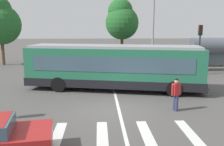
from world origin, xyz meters
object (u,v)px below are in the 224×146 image
Objects in this scene: parked_car_charcoal at (115,59)px; twin_arm_street_lamp at (154,8)px; pedestrian_crossing_street at (176,93)px; bus_stop_shelter at (211,46)px; city_transit_bus at (114,67)px; parked_car_silver at (90,60)px; traffic_light_far_corner at (200,42)px; parked_car_black at (141,59)px; background_tree_right at (122,20)px.

parked_car_charcoal is 6.84m from twin_arm_street_lamp.
bus_stop_shelter is at bearing 58.84° from pedestrian_crossing_street.
parked_car_silver is at bearing 100.98° from city_transit_bus.
traffic_light_far_corner is at bearing -40.84° from twin_arm_street_lamp.
bus_stop_shelter is (1.98, 1.97, -0.58)m from traffic_light_far_corner.
city_transit_bus reaches higher than parked_car_silver.
background_tree_right reaches higher than parked_car_black.
parked_car_black is at bearing 108.24° from twin_arm_street_lamp.
city_transit_bus is 2.71× the size of parked_car_charcoal.
parked_car_black is 0.59× the size of background_tree_right.
traffic_light_far_corner is (9.89, -5.03, 2.23)m from parked_car_silver.
background_tree_right reaches higher than city_transit_bus.
traffic_light_far_corner is at bearing -53.74° from background_tree_right.
parked_car_silver is (-4.88, 14.61, -0.20)m from pedestrian_crossing_street.
traffic_light_far_corner is at bearing -36.65° from parked_car_charcoal.
bus_stop_shelter is at bearing -20.11° from parked_car_charcoal.
parked_car_charcoal is (0.79, 10.33, -0.82)m from city_transit_bus.
traffic_light_far_corner reaches higher than city_transit_bus.
twin_arm_street_lamp reaches higher than traffic_light_far_corner.
twin_arm_street_lamp reaches higher than parked_car_black.
twin_arm_street_lamp reaches higher than parked_car_charcoal.
twin_arm_street_lamp is at bearing -32.01° from parked_car_charcoal.
parked_car_silver is at bearing -176.32° from parked_car_black.
bus_stop_shelter is 10.78m from background_tree_right.
pedestrian_crossing_street is 15.41m from parked_car_silver.
city_transit_bus is at bearing -94.39° from parked_car_charcoal.
twin_arm_street_lamp is at bearing -71.76° from parked_car_black.
background_tree_right is at bearing 93.78° from pedestrian_crossing_street.
parked_car_charcoal is 2.83m from parked_car_black.
pedestrian_crossing_street is 15.06m from parked_car_charcoal.
parked_car_silver is 0.61× the size of background_tree_right.
parked_car_silver is 2.76m from parked_car_charcoal.
city_transit_bus is 11.04m from parked_car_black.
parked_car_silver and parked_car_charcoal have the same top height.
pedestrian_crossing_street is at bearing -117.58° from traffic_light_far_corner.
parked_car_charcoal is at bearing 147.99° from twin_arm_street_lamp.
twin_arm_street_lamp is at bearing 168.82° from bus_stop_shelter.
twin_arm_street_lamp is at bearing 139.16° from traffic_light_far_corner.
city_transit_bus is 5.47m from pedestrian_crossing_street.
twin_arm_street_lamp is at bearing 61.48° from city_transit_bus.
city_transit_bus is 2.76× the size of traffic_light_far_corner.
twin_arm_street_lamp is (4.39, 8.08, 4.54)m from city_transit_bus.
pedestrian_crossing_street is 18.55m from background_tree_right.
traffic_light_far_corner is at bearing -26.95° from parked_car_silver.
traffic_light_far_corner is 10.70m from background_tree_right.
bus_stop_shelter is (6.99, 11.56, 1.45)m from pedestrian_crossing_street.
parked_car_black is at bearing 151.55° from bus_stop_shelter.
background_tree_right is (-1.19, 18.04, 4.16)m from pedestrian_crossing_street.
parked_car_silver is at bearing 165.58° from bus_stop_shelter.
parked_car_silver is 0.46× the size of twin_arm_street_lamp.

